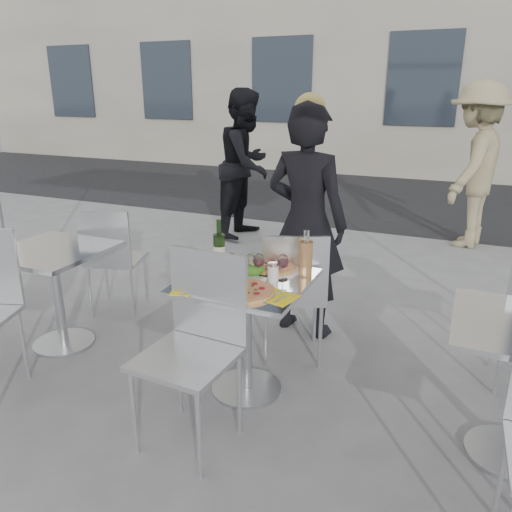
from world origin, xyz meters
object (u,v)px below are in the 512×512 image
at_px(side_chair_lfar, 111,253).
at_px(wineglass_red_a, 259,261).
at_px(pizza_far, 273,268).
at_px(salad_plate, 252,270).
at_px(wineglass_white_b, 252,260).
at_px(napkin_left, 189,289).
at_px(main_table, 246,312).
at_px(pizza_near, 245,291).
at_px(side_table_left, 55,277).
at_px(woman_diner, 306,223).
at_px(pedestrian_a, 246,164).
at_px(chair_far, 293,287).
at_px(wineglass_red_b, 283,262).
at_px(wine_bottle, 219,248).
at_px(napkin_right, 278,297).
at_px(carafe, 306,258).
at_px(wineglass_white_a, 232,261).
at_px(sugar_shaker, 273,272).
at_px(pedestrian_b, 474,166).
at_px(chair_near, 197,333).

height_order(side_chair_lfar, wineglass_red_a, side_chair_lfar).
xyz_separation_m(pizza_far, salad_plate, (-0.08, -0.14, 0.02)).
height_order(wineglass_white_b, napkin_left, wineglass_white_b).
height_order(main_table, pizza_near, pizza_near).
xyz_separation_m(side_table_left, woman_diner, (1.56, 0.95, 0.33)).
bearing_deg(salad_plate, pedestrian_a, 115.06).
xyz_separation_m(chair_far, wineglass_red_b, (0.06, -0.37, 0.30)).
relative_size(chair_far, pedestrian_a, 0.52).
xyz_separation_m(pedestrian_a, wineglass_red_b, (1.67, -3.15, -0.06)).
distance_m(chair_far, pizza_far, 0.32).
height_order(pizza_near, pizza_far, pizza_far).
relative_size(wine_bottle, wineglass_red_b, 1.87).
height_order(pizza_near, napkin_right, pizza_near).
relative_size(side_chair_lfar, napkin_right, 4.23).
bearing_deg(carafe, wineglass_white_a, -154.55).
height_order(main_table, carafe, carafe).
bearing_deg(wineglass_red_a, wineglass_red_b, 17.60).
xyz_separation_m(woman_diner, sugar_shaker, (0.09, -0.90, -0.07)).
bearing_deg(napkin_right, wineglass_red_b, 119.15).
distance_m(woman_diner, wineglass_red_b, 0.87).
xyz_separation_m(side_chair_lfar, napkin_left, (1.25, -0.86, 0.21)).
bearing_deg(main_table, pedestrian_b, 73.62).
height_order(side_table_left, napkin_right, napkin_right).
bearing_deg(pedestrian_b, main_table, -2.15).
distance_m(chair_near, woman_diner, 1.44).
relative_size(pedestrian_b, napkin_right, 8.84).
distance_m(pedestrian_a, wineglass_white_b, 3.53).
height_order(pizza_far, napkin_right, pizza_far).
bearing_deg(side_chair_lfar, pizza_near, 135.81).
distance_m(chair_far, napkin_right, 0.67).
xyz_separation_m(pedestrian_a, carafe, (1.78, -3.06, -0.05)).
bearing_deg(chair_near, wineglass_white_a, 95.35).
bearing_deg(chair_near, main_table, 84.69).
distance_m(main_table, wineglass_white_b, 0.32).
xyz_separation_m(main_table, side_table_left, (-1.50, 0.00, 0.00)).
xyz_separation_m(side_table_left, wine_bottle, (1.24, 0.17, 0.32)).
xyz_separation_m(carafe, sugar_shaker, (-0.16, -0.13, -0.06)).
distance_m(pedestrian_b, sugar_shaker, 3.99).
height_order(carafe, napkin_left, carafe).
bearing_deg(side_table_left, woman_diner, 31.37).
distance_m(wine_bottle, wineglass_red_b, 0.47).
distance_m(pizza_near, napkin_right, 0.19).
bearing_deg(pizza_far, carafe, -9.52).
bearing_deg(chair_near, pizza_near, 64.98).
distance_m(side_chair_lfar, napkin_right, 1.91).
xyz_separation_m(pedestrian_a, wineglass_red_a, (1.54, -3.20, -0.06)).
xyz_separation_m(side_table_left, side_chair_lfar, (0.02, 0.59, 0.00)).
xyz_separation_m(sugar_shaker, wineglass_red_a, (-0.09, -0.01, 0.06)).
xyz_separation_m(chair_near, pizza_near, (0.15, 0.28, 0.16)).
distance_m(main_table, wine_bottle, 0.45).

